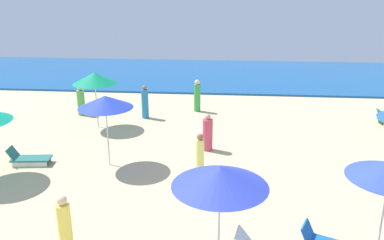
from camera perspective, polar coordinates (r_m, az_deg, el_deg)
The scene contains 11 objects.
ocean at distance 29.54m, azimuth 5.87°, elevation 6.46°, with size 60.00×11.29×0.12m, color #145296.
umbrella_0 at distance 8.78m, azimuth 4.05°, elevation -8.07°, with size 2.16×2.16×2.51m.
umbrella_1 at distance 14.17m, azimuth -12.30°, elevation 2.55°, with size 1.93×1.93×2.61m.
lounge_chair_4_1 at distance 15.81m, azimuth -22.36°, elevation -5.10°, with size 1.54×0.73×0.66m.
umbrella_7 at distance 18.40m, azimuth -13.77°, elevation 5.84°, with size 1.97×1.97×2.57m.
beachgoer_0 at distance 19.71m, azimuth -6.75°, elevation 2.45°, with size 0.37×0.37×1.65m.
beachgoer_1 at distance 15.72m, azimuth 2.25°, elevation -1.99°, with size 0.43×0.43×1.50m.
beachgoer_2 at distance 10.15m, azimuth -17.71°, elevation -14.58°, with size 0.38×0.38×1.67m.
beachgoer_3 at distance 20.85m, azimuth -15.60°, elevation 2.53°, with size 0.54×0.54×1.50m.
beachgoer_4 at distance 20.65m, azimuth 0.75°, elevation 3.39°, with size 0.47×0.47×1.68m.
beachgoer_5 at distance 13.45m, azimuth 1.14°, elevation -5.26°, with size 0.36×0.36×1.59m.
Camera 1 is at (-0.50, -4.54, 6.19)m, focal length 37.27 mm.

